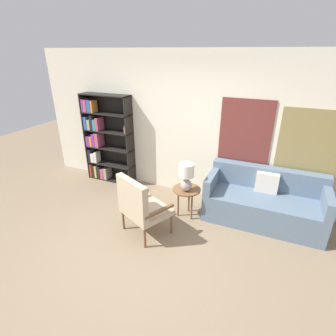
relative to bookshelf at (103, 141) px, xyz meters
name	(u,v)px	position (x,y,z in m)	size (l,w,h in m)	color
ground_plane	(136,253)	(1.83, -1.85, -0.88)	(14.00, 14.00, 0.00)	#847056
wall_back	(190,127)	(1.90, 0.18, 0.47)	(6.40, 0.08, 2.70)	silver
bookshelf	(103,141)	(0.00, 0.00, 0.00)	(1.07, 0.30, 1.87)	black
armchair	(139,204)	(1.69, -1.45, -0.33)	(0.85, 0.82, 0.99)	brown
couch	(263,202)	(3.39, -0.26, -0.55)	(1.87, 0.84, 0.86)	slate
side_table	(187,192)	(2.17, -0.68, -0.42)	(0.47, 0.47, 0.53)	brown
table_lamp	(186,175)	(2.17, -0.74, -0.07)	(0.25, 0.25, 0.48)	#A59E93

